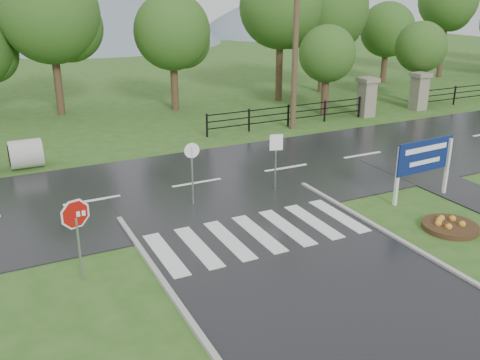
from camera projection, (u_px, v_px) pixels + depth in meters
ground at (362, 322)px, 12.21m from camera, size 120.00×120.00×0.00m
main_road at (197, 184)px, 20.61m from camera, size 90.00×8.00×0.04m
walkway at (480, 199)px, 19.13m from camera, size 2.20×11.00×0.04m
crosswalk at (258, 233)px, 16.39m from camera, size 6.50×2.80×0.02m
pillar_west at (367, 96)px, 30.68m from camera, size 1.00×1.00×2.24m
pillar_east at (419, 90)px, 32.36m from camera, size 1.00×1.00×2.24m
fence_west at (288, 113)px, 28.64m from camera, size 9.58×0.08×1.20m
hills at (73, 160)px, 73.63m from camera, size 102.00×48.00×48.00m
treeline at (126, 109)px, 32.78m from camera, size 83.20×5.20×10.00m
stop_sign at (76, 221)px, 13.36m from camera, size 1.02×0.34×2.40m
estate_billboard at (425, 159)px, 18.60m from camera, size 2.53×0.22×2.22m
flower_bed at (450, 226)px, 16.76m from camera, size 1.72×1.72×0.34m
reg_sign_small at (276, 151)px, 19.36m from camera, size 0.47×0.16×2.18m
reg_sign_round at (192, 167)px, 18.11m from camera, size 0.53×0.09×2.27m
utility_pole_east at (296, 42)px, 26.91m from camera, size 1.58×0.30×8.86m
entrance_tree_left at (327, 54)px, 30.37m from camera, size 3.24×3.24×5.14m
entrance_tree_right at (421, 47)px, 33.33m from camera, size 3.16×3.16×5.13m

